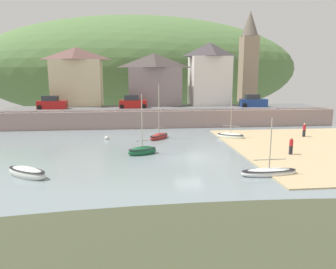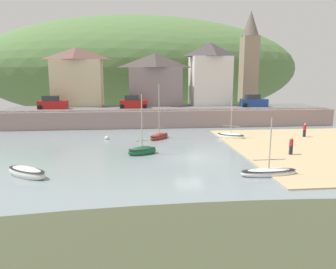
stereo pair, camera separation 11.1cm
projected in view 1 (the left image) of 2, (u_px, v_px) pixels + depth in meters
ground at (238, 193)px, 19.80m from camera, size 48.00×41.00×0.61m
quay_seawall at (169, 117)px, 45.88m from camera, size 48.00×9.40×2.40m
hillside_backdrop at (138, 69)px, 80.95m from camera, size 80.00×44.00×25.04m
waterfront_building_left at (77, 76)px, 50.90m from camera, size 8.03×4.71×9.22m
waterfront_building_centre at (154, 79)px, 52.26m from camera, size 8.70×5.76×8.36m
waterfront_building_right at (209, 73)px, 53.03m from camera, size 6.59×6.06×10.15m
church_with_spire at (249, 56)px, 57.20m from camera, size 3.00×3.00×16.01m
motorboat_with_cabin at (269, 172)px, 23.82m from camera, size 4.39×1.31×4.49m
sailboat_far_left at (142, 151)px, 30.07m from camera, size 3.03×2.08×5.89m
fishing_boat_green at (230, 136)px, 37.56m from camera, size 3.42×2.70×5.00m
sailboat_blue_trim at (27, 173)px, 23.47m from camera, size 3.76×3.11×1.00m
sailboat_white_hull at (159, 136)px, 37.33m from camera, size 2.92×3.16×6.47m
parked_car_near_slipway at (52, 103)px, 46.91m from camera, size 4.20×1.95×1.95m
parked_car_by_wall at (133, 103)px, 48.13m from camera, size 4.11×1.82×1.95m
parked_car_end_of_row at (253, 102)px, 50.07m from camera, size 4.24×2.09×1.95m
person_on_slipway at (304, 129)px, 37.91m from camera, size 0.34×0.34×1.62m
person_near_water at (291, 145)px, 29.56m from camera, size 0.34×0.34×1.62m
mooring_buoy at (107, 138)px, 36.90m from camera, size 0.53×0.53×0.53m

